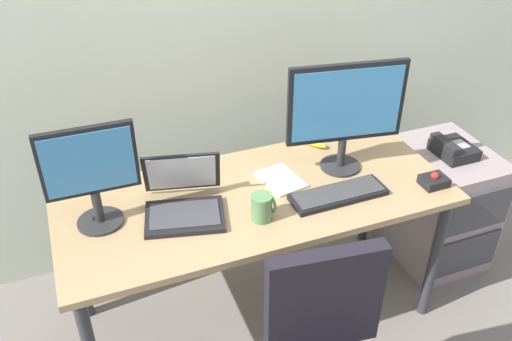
% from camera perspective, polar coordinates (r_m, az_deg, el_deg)
% --- Properties ---
extents(ground_plane, '(8.00, 8.00, 0.00)m').
position_cam_1_polar(ground_plane, '(2.79, -0.00, -14.49)').
color(ground_plane, slate).
extents(desk, '(1.65, 0.70, 0.72)m').
position_cam_1_polar(desk, '(2.35, -0.00, -3.96)').
color(desk, '#9B7E57').
rests_on(desk, ground).
extents(file_cabinet, '(0.42, 0.53, 0.64)m').
position_cam_1_polar(file_cabinet, '(3.06, 18.47, -3.38)').
color(file_cabinet, gray).
rests_on(file_cabinet, ground).
extents(desk_phone, '(0.17, 0.20, 0.09)m').
position_cam_1_polar(desk_phone, '(2.85, 19.80, 2.14)').
color(desk_phone, black).
rests_on(desk_phone, file_cabinet).
extents(monitor_main, '(0.51, 0.18, 0.50)m').
position_cam_1_polar(monitor_main, '(2.36, 9.36, 6.32)').
color(monitor_main, '#262628').
rests_on(monitor_main, desk).
extents(monitor_side, '(0.35, 0.18, 0.42)m').
position_cam_1_polar(monitor_side, '(2.10, -16.84, -0.07)').
color(monitor_side, '#262628').
rests_on(monitor_side, desk).
extents(keyboard, '(0.41, 0.14, 0.03)m').
position_cam_1_polar(keyboard, '(2.30, 8.56, -2.47)').
color(keyboard, black).
rests_on(keyboard, desk).
extents(laptop, '(0.37, 0.36, 0.23)m').
position_cam_1_polar(laptop, '(2.20, -7.54, -3.06)').
color(laptop, black).
rests_on(laptop, desk).
extents(trackball_mouse, '(0.11, 0.09, 0.07)m').
position_cam_1_polar(trackball_mouse, '(2.46, 18.04, -1.00)').
color(trackball_mouse, black).
rests_on(trackball_mouse, desk).
extents(coffee_mug, '(0.09, 0.08, 0.11)m').
position_cam_1_polar(coffee_mug, '(2.14, 0.66, -3.84)').
color(coffee_mug, '#517B4C').
rests_on(coffee_mug, desk).
extents(paper_notepad, '(0.18, 0.23, 0.01)m').
position_cam_1_polar(paper_notepad, '(2.38, 2.63, -0.96)').
color(paper_notepad, white).
rests_on(paper_notepad, desk).
extents(banana, '(0.13, 0.19, 0.04)m').
position_cam_1_polar(banana, '(2.64, 5.58, 3.13)').
color(banana, yellow).
rests_on(banana, desk).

